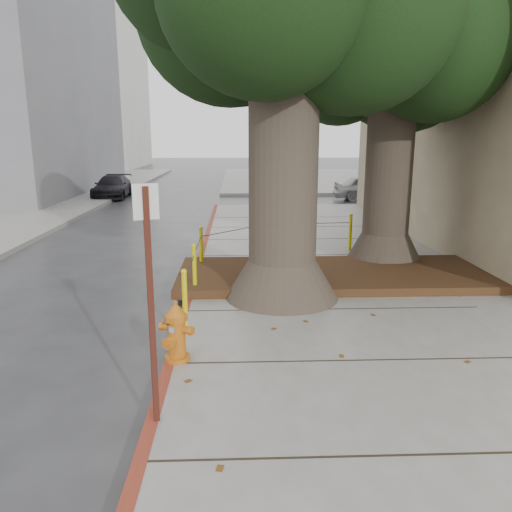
{
  "coord_description": "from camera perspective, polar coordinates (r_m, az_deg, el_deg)",
  "views": [
    {
      "loc": [
        -1.1,
        -5.97,
        2.99
      ],
      "look_at": [
        -0.8,
        1.95,
        1.1
      ],
      "focal_mm": 35.0,
      "sensor_mm": 36.0,
      "label": 1
    }
  ],
  "objects": [
    {
      "name": "ground",
      "position": [
        6.76,
        7.62,
        -12.95
      ],
      "size": [
        140.0,
        140.0,
        0.0
      ],
      "primitive_type": "plane",
      "color": "#28282B",
      "rests_on": "ground"
    },
    {
      "name": "sidewalk_far",
      "position": [
        36.78,
        9.05,
        8.71
      ],
      "size": [
        16.0,
        20.0,
        0.15
      ],
      "primitive_type": "cube",
      "color": "slate",
      "rests_on": "ground"
    },
    {
      "name": "curb_red",
      "position": [
        9.0,
        -7.83,
        -5.62
      ],
      "size": [
        0.14,
        26.0,
        0.16
      ],
      "primitive_type": "cube",
      "color": "maroon",
      "rests_on": "ground"
    },
    {
      "name": "planter_bed",
      "position": [
        10.44,
        8.95,
        -2.08
      ],
      "size": [
        6.4,
        2.6,
        0.16
      ],
      "primitive_type": "cube",
      "color": "black",
      "rests_on": "sidewalk_main"
    },
    {
      "name": "building_far_white",
      "position": [
        53.58,
        -20.43,
        17.45
      ],
      "size": [
        12.0,
        18.0,
        15.0
      ],
      "primitive_type": "cube",
      "color": "silver",
      "rests_on": "ground"
    },
    {
      "name": "building_side_white",
      "position": [
        36.29,
        26.83,
        14.42
      ],
      "size": [
        10.0,
        10.0,
        9.0
      ],
      "primitive_type": "cube",
      "color": "silver",
      "rests_on": "ground"
    },
    {
      "name": "tree_far",
      "position": [
        12.06,
        17.25,
        22.54
      ],
      "size": [
        4.5,
        3.8,
        7.17
      ],
      "color": "#4C3F33",
      "rests_on": "sidewalk_main"
    },
    {
      "name": "bollard_ring",
      "position": [
        10.6,
        -0.87,
        0.74
      ],
      "size": [
        3.79,
        5.39,
        0.95
      ],
      "color": "#CCC00B",
      "rests_on": "sidewalk_main"
    },
    {
      "name": "fire_hydrant",
      "position": [
        6.59,
        -9.1,
        -8.57
      ],
      "size": [
        0.44,
        0.44,
        0.8
      ],
      "rotation": [
        0.0,
        0.0,
        -0.43
      ],
      "color": "#C76614",
      "rests_on": "sidewalk_main"
    },
    {
      "name": "signpost",
      "position": [
        4.94,
        -11.98,
        -4.15
      ],
      "size": [
        0.24,
        0.09,
        2.43
      ],
      "rotation": [
        0.0,
        0.0,
        0.3
      ],
      "color": "#471911",
      "rests_on": "sidewalk_main"
    },
    {
      "name": "car_silver",
      "position": [
        25.04,
        13.0,
        7.63
      ],
      "size": [
        3.66,
        1.65,
        1.22
      ],
      "primitive_type": "imported",
      "rotation": [
        0.0,
        0.0,
        1.51
      ],
      "color": "#AFAFB4",
      "rests_on": "ground"
    },
    {
      "name": "car_red",
      "position": [
        25.94,
        20.78,
        7.43
      ],
      "size": [
        4.22,
        1.93,
        1.34
      ],
      "primitive_type": "imported",
      "rotation": [
        0.0,
        0.0,
        1.44
      ],
      "color": "maroon",
      "rests_on": "ground"
    },
    {
      "name": "car_dark",
      "position": [
        26.39,
        -16.08,
        7.61
      ],
      "size": [
        1.69,
        3.9,
        1.12
      ],
      "primitive_type": "imported",
      "rotation": [
        0.0,
        0.0,
        0.03
      ],
      "color": "black",
      "rests_on": "ground"
    }
  ]
}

